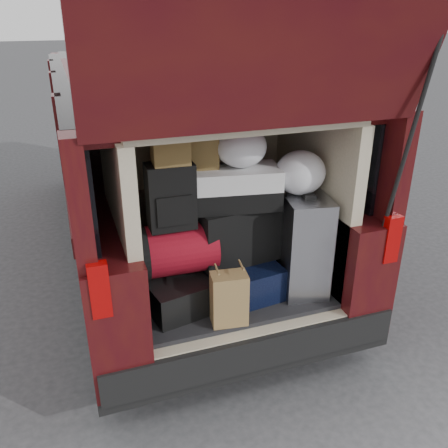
% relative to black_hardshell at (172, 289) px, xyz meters
% --- Properties ---
extents(ground, '(80.00, 80.00, 0.00)m').
position_rel_black_hardshell_xyz_m(ground, '(0.40, -0.13, -0.65)').
color(ground, '#313133').
rests_on(ground, ground).
extents(minivan, '(1.90, 5.35, 2.77)m').
position_rel_black_hardshell_xyz_m(minivan, '(0.40, 1.72, 0.26)').
color(minivan, black).
rests_on(minivan, ground).
extents(load_floor, '(1.24, 1.05, 0.55)m').
position_rel_black_hardshell_xyz_m(load_floor, '(0.40, 0.14, -0.38)').
color(load_floor, black).
rests_on(load_floor, ground).
extents(black_hardshell, '(0.47, 0.58, 0.21)m').
position_rel_black_hardshell_xyz_m(black_hardshell, '(0.00, 0.00, 0.00)').
color(black_hardshell, black).
rests_on(black_hardshell, load_floor).
extents(navy_hardshell, '(0.47, 0.55, 0.22)m').
position_rel_black_hardshell_xyz_m(navy_hardshell, '(0.47, -0.00, 0.01)').
color(navy_hardshell, black).
rests_on(navy_hardshell, load_floor).
extents(silver_roller, '(0.35, 0.49, 0.67)m').
position_rel_black_hardshell_xyz_m(silver_roller, '(0.87, -0.08, 0.23)').
color(silver_roller, silver).
rests_on(silver_roller, load_floor).
extents(kraft_bag, '(0.23, 0.16, 0.33)m').
position_rel_black_hardshell_xyz_m(kraft_bag, '(0.27, -0.31, 0.06)').
color(kraft_bag, olive).
rests_on(kraft_bag, load_floor).
extents(red_duffel, '(0.51, 0.34, 0.33)m').
position_rel_black_hardshell_xyz_m(red_duffel, '(0.04, 0.03, 0.27)').
color(red_duffel, maroon).
rests_on(red_duffel, black_hardshell).
extents(black_soft_case, '(0.56, 0.37, 0.38)m').
position_rel_black_hardshell_xyz_m(black_soft_case, '(0.46, 0.07, 0.31)').
color(black_soft_case, black).
rests_on(black_soft_case, navy_hardshell).
extents(backpack, '(0.28, 0.17, 0.40)m').
position_rel_black_hardshell_xyz_m(backpack, '(0.02, 0.01, 0.63)').
color(backpack, black).
rests_on(backpack, red_duffel).
extents(twotone_duffel, '(0.60, 0.38, 0.25)m').
position_rel_black_hardshell_xyz_m(twotone_duffel, '(0.43, 0.04, 0.62)').
color(twotone_duffel, silver).
rests_on(twotone_duffel, black_soft_case).
extents(grocery_sack_lower, '(0.22, 0.18, 0.19)m').
position_rel_black_hardshell_xyz_m(grocery_sack_lower, '(0.03, 0.02, 0.92)').
color(grocery_sack_lower, brown).
rests_on(grocery_sack_lower, backpack).
extents(grocery_sack_upper, '(0.26, 0.22, 0.23)m').
position_rel_black_hardshell_xyz_m(grocery_sack_upper, '(0.23, 0.14, 0.86)').
color(grocery_sack_upper, brown).
rests_on(grocery_sack_upper, twotone_duffel).
extents(plastic_bag_center, '(0.33, 0.31, 0.25)m').
position_rel_black_hardshell_xyz_m(plastic_bag_center, '(0.48, 0.05, 0.87)').
color(plastic_bag_center, silver).
rests_on(plastic_bag_center, twotone_duffel).
extents(plastic_bag_right, '(0.33, 0.31, 0.28)m').
position_rel_black_hardshell_xyz_m(plastic_bag_right, '(0.84, -0.04, 0.70)').
color(plastic_bag_right, silver).
rests_on(plastic_bag_right, silver_roller).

